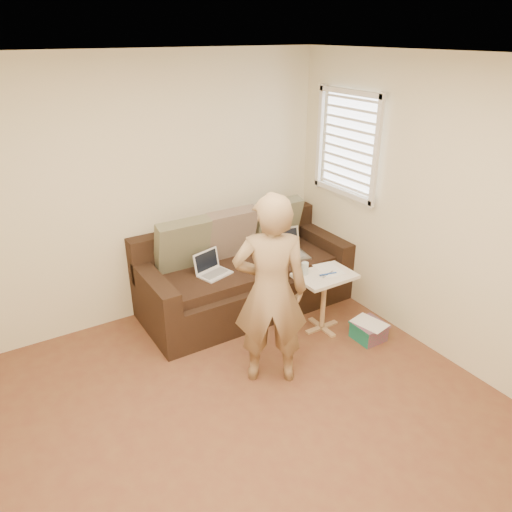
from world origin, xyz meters
name	(u,v)px	position (x,y,z in m)	size (l,w,h in m)	color
floor	(264,448)	(0.00, 0.00, 0.00)	(4.50, 4.50, 0.00)	brown
ceiling	(268,61)	(0.00, 0.00, 2.60)	(4.50, 4.50, 0.00)	white
wall_back	(139,194)	(0.00, 2.25, 1.30)	(4.00, 4.00, 0.00)	beige
wall_right	(474,227)	(2.00, 0.00, 1.30)	(4.50, 4.50, 0.00)	beige
window_blinds	(348,144)	(1.95, 1.50, 1.70)	(0.12, 0.88, 1.08)	white
sofa	(245,272)	(0.90, 1.77, 0.42)	(2.20, 0.95, 0.85)	black
pillow_left	(183,245)	(0.30, 1.99, 0.79)	(0.55, 0.14, 0.55)	#606047
pillow_mid	(230,234)	(0.85, 1.99, 0.79)	(0.55, 0.14, 0.55)	brown
pillow_right	(277,223)	(1.45, 2.01, 0.79)	(0.55, 0.14, 0.55)	#606047
laptop_silver	(290,257)	(1.39, 1.66, 0.52)	(0.39, 0.28, 0.26)	#B7BABC
laptop_white	(215,275)	(0.51, 1.71, 0.52)	(0.31, 0.23, 0.23)	white
person	(270,292)	(0.48, 0.66, 0.84)	(0.61, 0.41, 1.67)	#937C50
side_table	(323,302)	(1.33, 1.00, 0.31)	(0.56, 0.39, 0.61)	silver
drinking_glass	(305,268)	(1.17, 1.11, 0.67)	(0.07, 0.07, 0.12)	silver
scissors	(328,274)	(1.35, 0.98, 0.62)	(0.18, 0.10, 0.02)	silver
paper_on_table	(329,269)	(1.43, 1.06, 0.61)	(0.21, 0.30, 0.00)	white
striped_box	(369,331)	(1.60, 0.62, 0.09)	(0.29, 0.29, 0.18)	#B91B60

